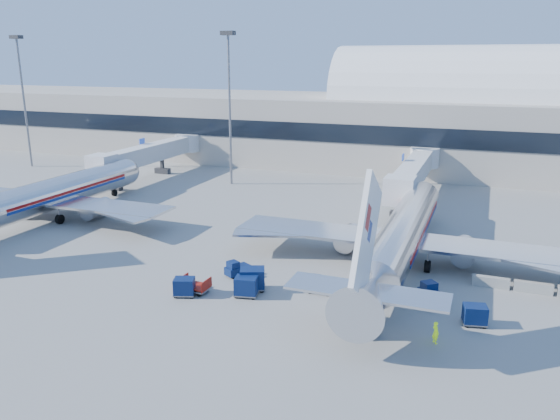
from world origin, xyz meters
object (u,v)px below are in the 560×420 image
at_px(tug_left, 237,269).
at_px(airliner_mid, 46,196).
at_px(cart_train_b, 246,286).
at_px(airliner_main, 402,235).
at_px(cart_train_c, 184,287).
at_px(jetbridge_mid, 154,152).
at_px(tug_right, 432,294).
at_px(ramp_worker, 436,332).
at_px(barrier_mid, 533,288).
at_px(tug_lead, 319,285).
at_px(barrier_near, 491,282).
at_px(mast_far_west, 22,82).
at_px(cart_open_red, 195,287).
at_px(cart_solo_far, 475,315).
at_px(jetbridge_near, 415,171).
at_px(cart_train_a, 252,278).
at_px(mast_west, 229,86).
at_px(cart_solo_near, 362,322).

bearing_deg(tug_left, airliner_mid, 103.91).
xyz_separation_m(airliner_mid, cart_train_b, (31.47, -11.66, -2.05)).
relative_size(airliner_main, cart_train_c, 18.15).
xyz_separation_m(airliner_main, jetbridge_mid, (-44.40, 26.30, 1.00)).
xyz_separation_m(tug_right, ramp_worker, (0.91, -6.45, 0.06)).
bearing_deg(barrier_mid, tug_lead, -159.09).
relative_size(barrier_near, tug_left, 1.23).
bearing_deg(mast_far_west, cart_open_red, -34.52).
xyz_separation_m(cart_train_c, cart_solo_far, (22.24, 3.18, -0.00)).
relative_size(jetbridge_near, barrier_mid, 9.17).
bearing_deg(cart_train_a, jetbridge_near, 55.14).
distance_m(airliner_main, cart_open_red, 19.51).
xyz_separation_m(airliner_main, cart_train_c, (-15.26, -13.41, -2.12)).
height_order(mast_west, cart_open_red, mast_west).
height_order(airliner_main, cart_train_a, airliner_main).
bearing_deg(cart_solo_near, airliner_mid, 169.41).
height_order(airliner_main, ramp_worker, airliner_main).
height_order(airliner_main, barrier_near, airliner_main).
bearing_deg(jetbridge_near, jetbridge_mid, 180.00).
bearing_deg(barrier_near, cart_train_b, -153.72).
height_order(jetbridge_mid, barrier_near, jetbridge_mid).
xyz_separation_m(jetbridge_near, cart_solo_far, (9.38, -36.52, -3.13)).
relative_size(cart_solo_near, cart_solo_far, 1.07).
bearing_deg(tug_lead, mast_far_west, 150.55).
bearing_deg(ramp_worker, airliner_mid, 31.91).
relative_size(mast_west, cart_open_red, 9.40).
height_order(cart_train_a, cart_train_b, cart_train_a).
distance_m(mast_far_west, tug_lead, 74.66).
distance_m(barrier_near, cart_solo_far, 7.79).
relative_size(airliner_mid, cart_train_c, 18.15).
distance_m(jetbridge_near, tug_lead, 35.38).
distance_m(jetbridge_near, cart_train_c, 41.85).
relative_size(jetbridge_mid, mast_far_west, 1.22).
relative_size(jetbridge_mid, tug_right, 10.35).
distance_m(tug_lead, ramp_worker, 11.09).
xyz_separation_m(jetbridge_mid, ramp_worker, (49.00, -40.28, -3.14)).
relative_size(jetbridge_mid, cart_solo_far, 14.04).
relative_size(airliner_mid, jetbridge_near, 1.35).
xyz_separation_m(cart_train_a, cart_train_c, (-4.67, -3.12, -0.20)).
bearing_deg(barrier_mid, barrier_near, 180.00).
relative_size(airliner_main, barrier_near, 12.42).
height_order(mast_west, tug_left, mast_west).
bearing_deg(cart_open_red, airliner_mid, 157.31).
xyz_separation_m(cart_solo_far, ramp_worker, (-2.39, -3.76, -0.01)).
bearing_deg(mast_far_west, barrier_near, -19.75).
xyz_separation_m(cart_solo_near, cart_open_red, (-14.40, 2.00, -0.44)).
relative_size(barrier_mid, cart_open_red, 1.25).
relative_size(tug_right, cart_solo_near, 1.27).
distance_m(jetbridge_mid, cart_train_c, 49.35).
xyz_separation_m(barrier_near, cart_solo_far, (-1.02, -7.72, 0.35)).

